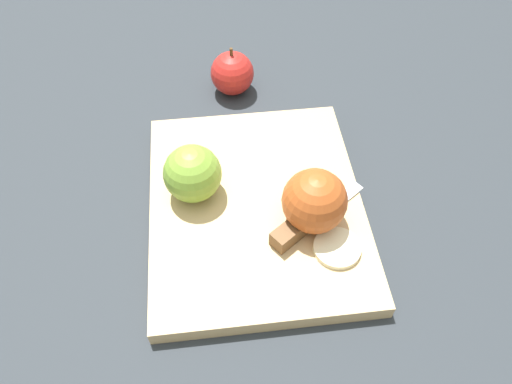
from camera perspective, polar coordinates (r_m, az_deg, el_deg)
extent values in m
plane|color=#282D33|center=(0.67, 0.00, -2.27)|extent=(4.00, 4.00, 0.00)
cube|color=tan|center=(0.66, 0.00, -1.69)|extent=(0.38, 0.33, 0.02)
sphere|color=olive|center=(0.63, -7.27, 2.09)|extent=(0.07, 0.07, 0.07)
cylinder|color=beige|center=(0.64, -7.22, 2.55)|extent=(0.01, 0.07, 0.07)
sphere|color=#AD4C1E|center=(0.60, 6.70, -1.03)|extent=(0.08, 0.08, 0.08)
cylinder|color=beige|center=(0.61, 6.21, -0.63)|extent=(0.06, 0.05, 0.08)
cube|color=silver|center=(0.65, 8.89, -1.10)|extent=(0.08, 0.08, 0.00)
cube|color=brown|center=(0.61, 4.15, -4.49)|extent=(0.06, 0.06, 0.02)
cylinder|color=beige|center=(0.61, 9.25, -6.32)|extent=(0.06, 0.06, 0.01)
sphere|color=red|center=(0.82, -2.74, 13.41)|extent=(0.07, 0.07, 0.07)
cylinder|color=#4C3319|center=(0.79, -2.85, 15.72)|extent=(0.01, 0.01, 0.01)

